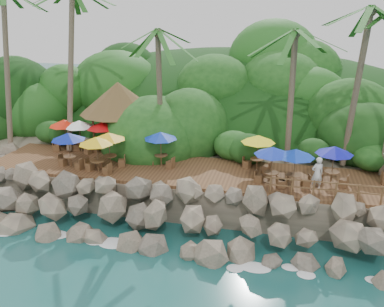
# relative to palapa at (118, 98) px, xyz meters

# --- Properties ---
(ground) EXTENTS (140.00, 140.00, 0.00)m
(ground) POSITION_rel_palapa_xyz_m (6.21, -9.74, -5.79)
(ground) COLOR #19514F
(ground) RESTS_ON ground
(land_base) EXTENTS (32.00, 25.20, 2.10)m
(land_base) POSITION_rel_palapa_xyz_m (6.21, 6.26, -4.74)
(land_base) COLOR gray
(land_base) RESTS_ON ground
(jungle_hill) EXTENTS (44.80, 28.00, 15.40)m
(jungle_hill) POSITION_rel_palapa_xyz_m (6.21, 13.76, -5.79)
(jungle_hill) COLOR #143811
(jungle_hill) RESTS_ON ground
(seawall) EXTENTS (29.00, 4.00, 2.30)m
(seawall) POSITION_rel_palapa_xyz_m (6.21, -7.74, -4.64)
(seawall) COLOR gray
(seawall) RESTS_ON ground
(terrace) EXTENTS (26.00, 5.00, 0.20)m
(terrace) POSITION_rel_palapa_xyz_m (6.21, -3.74, -3.59)
(terrace) COLOR brown
(terrace) RESTS_ON land_base
(jungle_foliage) EXTENTS (44.00, 16.00, 12.00)m
(jungle_foliage) POSITION_rel_palapa_xyz_m (6.21, 5.26, -5.79)
(jungle_foliage) COLOR #143811
(jungle_foliage) RESTS_ON ground
(foam_line) EXTENTS (25.20, 0.80, 0.06)m
(foam_line) POSITION_rel_palapa_xyz_m (6.21, -9.44, -5.76)
(foam_line) COLOR white
(foam_line) RESTS_ON ground
(palms) EXTENTS (31.05, 6.82, 12.03)m
(palms) POSITION_rel_palapa_xyz_m (6.28, -1.19, 6.02)
(palms) COLOR brown
(palms) RESTS_ON ground
(palapa) EXTENTS (5.53, 5.53, 4.60)m
(palapa) POSITION_rel_palapa_xyz_m (0.00, 0.00, 0.00)
(palapa) COLOR brown
(palapa) RESTS_ON ground
(dining_clusters) EXTENTS (23.26, 5.28, 2.25)m
(dining_clusters) POSITION_rel_palapa_xyz_m (5.40, -3.70, -1.62)
(dining_clusters) COLOR brown
(dining_clusters) RESTS_ON terrace
(railing) EXTENTS (7.20, 0.10, 1.00)m
(railing) POSITION_rel_palapa_xyz_m (14.36, -6.09, -2.89)
(railing) COLOR brown
(railing) RESTS_ON terrace
(waiter) EXTENTS (0.81, 0.69, 1.89)m
(waiter) POSITION_rel_palapa_xyz_m (13.46, -4.93, -2.55)
(waiter) COLOR silver
(waiter) RESTS_ON terrace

